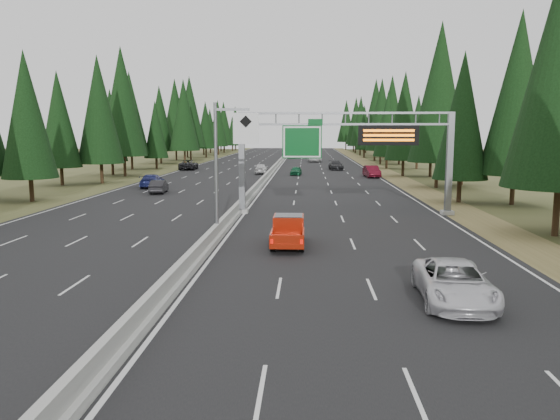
% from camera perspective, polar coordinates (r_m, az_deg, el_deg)
% --- Properties ---
extents(road, '(32.00, 260.00, 0.08)m').
position_cam_1_polar(road, '(87.46, -0.75, 4.00)').
color(road, black).
rests_on(road, ground).
extents(shoulder_right, '(3.60, 260.00, 0.06)m').
position_cam_1_polar(shoulder_right, '(88.18, 10.90, 3.88)').
color(shoulder_right, olive).
rests_on(shoulder_right, ground).
extents(shoulder_left, '(3.60, 260.00, 0.06)m').
position_cam_1_polar(shoulder_left, '(90.30, -12.13, 3.94)').
color(shoulder_left, '#3C4420').
rests_on(shoulder_left, ground).
extents(median_barrier, '(0.70, 260.00, 0.85)m').
position_cam_1_polar(median_barrier, '(87.43, -0.75, 4.24)').
color(median_barrier, '#969791').
rests_on(median_barrier, road).
extents(sign_gantry, '(16.75, 0.98, 7.80)m').
position_cam_1_polar(sign_gantry, '(42.11, 7.69, 6.57)').
color(sign_gantry, slate).
rests_on(sign_gantry, road).
extents(hov_sign_pole, '(2.80, 0.50, 8.00)m').
position_cam_1_polar(hov_sign_pole, '(32.42, -5.69, 5.19)').
color(hov_sign_pole, slate).
rests_on(hov_sign_pole, road).
extents(tree_row_right, '(12.04, 241.83, 19.00)m').
position_cam_1_polar(tree_row_right, '(77.59, 15.36, 10.07)').
color(tree_row_right, black).
rests_on(tree_row_right, ground).
extents(tree_row_left, '(11.66, 241.02, 18.88)m').
position_cam_1_polar(tree_row_left, '(82.44, -16.83, 9.67)').
color(tree_row_left, black).
rests_on(tree_row_left, ground).
extents(silver_minivan, '(2.81, 5.57, 1.51)m').
position_cam_1_polar(silver_minivan, '(21.45, 17.74, -7.21)').
color(silver_minivan, silver).
rests_on(silver_minivan, road).
extents(red_pickup, '(1.78, 5.00, 1.63)m').
position_cam_1_polar(red_pickup, '(30.66, 0.89, -1.98)').
color(red_pickup, black).
rests_on(red_pickup, road).
extents(car_ahead_green, '(1.80, 3.84, 1.27)m').
position_cam_1_polar(car_ahead_green, '(80.66, 1.68, 4.13)').
color(car_ahead_green, '#135632').
rests_on(car_ahead_green, road).
extents(car_ahead_dkred, '(2.16, 5.12, 1.64)m').
position_cam_1_polar(car_ahead_dkred, '(77.54, 9.56, 3.99)').
color(car_ahead_dkred, '#520B19').
rests_on(car_ahead_dkred, road).
extents(car_ahead_dkgrey, '(2.49, 5.28, 1.49)m').
position_cam_1_polar(car_ahead_dkgrey, '(92.39, 5.86, 4.67)').
color(car_ahead_dkgrey, black).
rests_on(car_ahead_dkgrey, road).
extents(car_ahead_white, '(3.02, 5.99, 1.63)m').
position_cam_1_polar(car_ahead_white, '(116.50, 3.62, 5.44)').
color(car_ahead_white, silver).
rests_on(car_ahead_white, road).
extents(car_ahead_far, '(1.93, 4.15, 1.37)m').
position_cam_1_polar(car_ahead_far, '(131.84, 1.27, 5.71)').
color(car_ahead_far, black).
rests_on(car_ahead_far, road).
extents(car_onc_near, '(1.82, 4.22, 1.35)m').
position_cam_1_polar(car_onc_near, '(58.11, -12.55, 2.41)').
color(car_onc_near, black).
rests_on(car_onc_near, road).
extents(car_onc_blue, '(2.52, 5.37, 1.52)m').
position_cam_1_polar(car_onc_blue, '(64.28, -13.22, 3.00)').
color(car_onc_blue, navy).
rests_on(car_onc_blue, road).
extents(car_onc_white, '(2.02, 4.71, 1.58)m').
position_cam_1_polar(car_onc_white, '(83.03, -1.98, 4.35)').
color(car_onc_white, silver).
rests_on(car_onc_white, road).
extents(car_onc_far, '(2.94, 5.92, 1.61)m').
position_cam_1_polar(car_onc_far, '(93.53, -9.53, 4.68)').
color(car_onc_far, black).
rests_on(car_onc_far, road).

